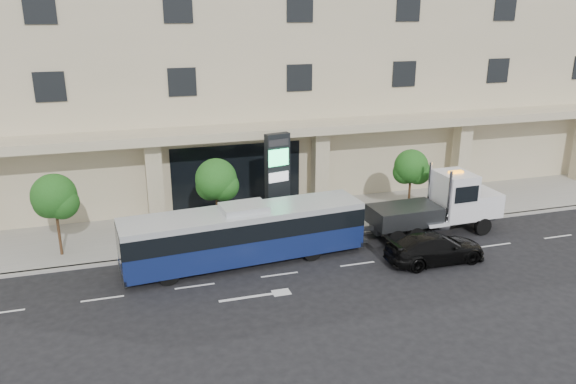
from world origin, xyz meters
The scene contains 11 objects.
ground centered at (0.00, 0.00, 0.00)m, with size 120.00×120.00×0.00m, color black.
sidewalk centered at (0.00, 5.00, 0.07)m, with size 120.00×6.00×0.15m, color gray.
curb centered at (0.00, 2.00, 0.07)m, with size 120.00×0.30×0.15m, color gray.
convention_center centered at (0.00, 15.42, 9.97)m, with size 60.00×17.60×20.00m.
tree_left centered at (-9.97, 3.59, 3.11)m, with size 2.27×2.20×4.22m.
tree_mid centered at (-1.97, 3.59, 3.26)m, with size 2.28×2.20×4.38m.
tree_right centered at (9.53, 3.59, 3.04)m, with size 2.10×2.00×4.04m.
city_bus centered at (-1.24, 0.36, 1.54)m, with size 12.08×3.50×3.02m.
tow_truck centered at (9.96, 0.85, 1.60)m, with size 8.57×2.32×3.90m.
black_sedan centered at (7.77, -2.32, 0.74)m, with size 2.07×5.09×1.48m, color black.
signage_pylon centered at (1.43, 3.84, 2.93)m, with size 1.43×0.77×5.46m.
Camera 1 is at (-6.55, -24.57, 12.03)m, focal length 35.00 mm.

